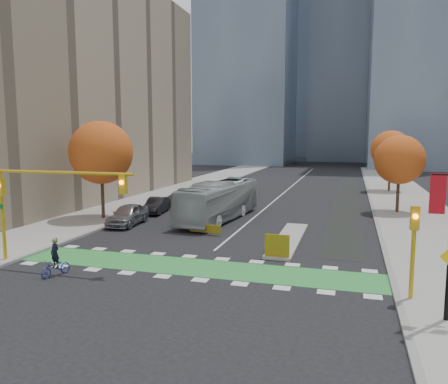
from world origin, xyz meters
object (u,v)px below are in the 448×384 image
Objects in this scene: parked_car_d at (195,192)px; traffic_signal_east at (414,239)px; tree_west at (101,153)px; tree_east_far at (391,150)px; parked_car_a at (128,215)px; cyclist at (56,263)px; hazard_board at (277,246)px; tree_east_near at (400,160)px; parked_car_c at (178,198)px; bus at (219,201)px; parked_car_b at (157,205)px; traffic_signal_west at (40,192)px.

traffic_signal_east is at bearing -46.10° from parked_car_d.
tree_west reaches higher than tree_east_far.
parked_car_a is at bearing -81.92° from parked_car_d.
cyclist reaches higher than parked_car_d.
tree_east_near is (8.00, 17.80, 4.06)m from hazard_board.
tree_west is at bearing -105.79° from parked_car_c.
parked_car_d is (-2.83, 27.93, 0.03)m from cyclist.
bus is 2.71× the size of parked_car_b.
traffic_signal_west is 4.04m from cyclist.
parked_car_a is (-6.30, -4.07, -0.79)m from bus.
parked_car_c is at bearing 81.63° from parked_car_b.
tree_east_near reaches higher than cyclist.
tree_east_near is at bearing -91.79° from tree_east_far.
hazard_board is 0.34× the size of traffic_signal_east.
parked_car_b reaches higher than parked_car_d.
tree_west is 1.16× the size of tree_east_near.
parked_car_a is (-12.88, 6.32, 0.03)m from hazard_board.
tree_east_far is at bearing 62.05° from traffic_signal_west.
bus is (3.58, 16.43, 0.98)m from cyclist.
traffic_signal_east is 0.84× the size of parked_car_a.
bus is at bearing -53.20° from parked_car_d.
hazard_board is at bearing -25.99° from tree_west.
tree_east_far reaches higher than parked_car_a.
tree_east_near is 16.68m from bus.
hazard_board is 0.18× the size of tree_east_far.
parked_car_d is at bearing -151.01° from tree_east_far.
parked_car_a is (-2.72, 12.36, 0.18)m from cyclist.
hazard_board is 0.30× the size of parked_car_c.
cyclist is at bearing -88.52° from parked_car_b.
tree_east_far is 0.65× the size of bus.
tree_west is at bearing -94.36° from parked_car_d.
parked_car_a is 1.06× the size of parked_car_c.
tree_east_far reaches higher than parked_car_c.
tree_east_near is 0.83× the size of traffic_signal_west.
parked_car_d is at bearing 77.98° from tree_west.
parked_car_c is at bearing 71.31° from tree_west.
bus is at bearing -153.08° from tree_east_near.
traffic_signal_east reaches higher than parked_car_a.
traffic_signal_east is 22.38m from parked_car_a.
cyclist is 0.45× the size of parked_car_b.
hazard_board is 0.33× the size of parked_car_b.
tree_west is 15.82m from cyclist.
hazard_board is 0.72× the size of cyclist.
parked_car_d is (-0.12, 15.57, -0.16)m from parked_car_a.
parked_car_c is at bearing 140.90° from bus.
tree_east_far is at bearing 75.88° from hazard_board.
bus is at bearing 93.51° from cyclist.
tree_west reaches higher than traffic_signal_west.
tree_west is 1.08× the size of tree_east_far.
traffic_signal_west is at bearing -71.98° from tree_west.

